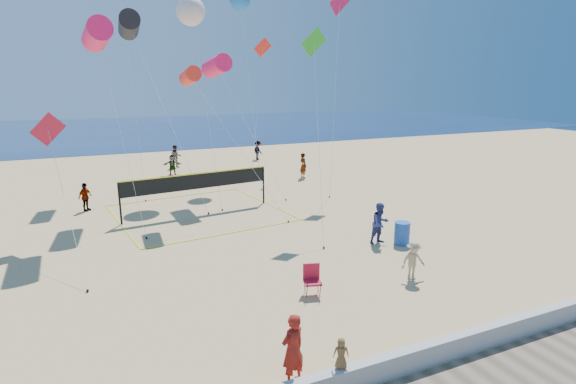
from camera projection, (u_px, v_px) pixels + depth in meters
name	position (u px, v px, depth m)	size (l,w,h in m)	color
ground	(329.00, 319.00, 13.73)	(120.00, 120.00, 0.00)	tan
ocean	(131.00, 129.00, 68.66)	(140.00, 50.00, 0.03)	#10214D
seawall	(390.00, 366.00, 11.00)	(32.00, 0.30, 0.60)	#AAA9A5
woman	(293.00, 349.00, 10.62)	(0.66, 0.43, 1.81)	maroon
toddler	(341.00, 353.00, 10.34)	(0.37, 0.24, 0.76)	brown
bystander_a	(380.00, 223.00, 20.01)	(0.91, 0.71, 1.87)	navy
bystander_b	(413.00, 261.00, 16.37)	(0.94, 0.54, 1.45)	tan
far_person_0	(85.00, 197.00, 25.10)	(0.94, 0.39, 1.61)	gray
far_person_1	(172.00, 165.00, 34.99)	(1.45, 0.46, 1.56)	gray
far_person_2	(303.00, 166.00, 33.71)	(0.69, 0.46, 1.90)	gray
far_person_3	(176.00, 157.00, 37.78)	(0.92, 0.72, 1.90)	gray
far_person_4	(258.00, 150.00, 41.75)	(1.13, 0.65, 1.74)	gray
camp_chair	(312.00, 278.00, 15.25)	(0.69, 0.81, 1.17)	#B5142B
trash_barrel	(402.00, 233.00, 20.00)	(0.68, 0.68, 1.02)	#1948A8
volleyball_net	(197.00, 186.00, 24.55)	(9.37, 9.24, 2.25)	black
kite_0	(97.00, 35.00, 20.57)	(1.90, 4.21, 9.91)	#FF185E
kite_1	(129.00, 25.00, 24.36)	(3.67, 5.08, 10.78)	black
kite_2	(190.00, 76.00, 23.24)	(4.35, 4.77, 7.88)	#FF2F20
kite_3	(50.00, 136.00, 19.83)	(1.88, 7.24, 5.78)	red
kite_4	(314.00, 55.00, 21.73)	(2.39, 4.50, 9.68)	green
kite_5	(339.00, 13.00, 28.32)	(2.73, 2.76, 12.84)	#BA1B50
kite_6	(191.00, 11.00, 28.55)	(2.42, 7.89, 12.35)	silver
kite_7	(240.00, 0.00, 31.98)	(1.85, 6.30, 13.49)	blue
kite_9	(262.00, 54.00, 38.64)	(4.22, 6.18, 10.82)	#FF2F20
kite_10	(217.00, 66.00, 27.07)	(3.90, 4.47, 8.70)	#FF185E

